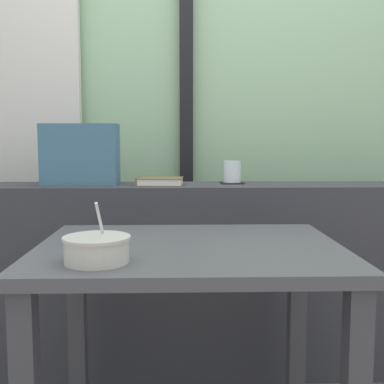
{
  "coord_description": "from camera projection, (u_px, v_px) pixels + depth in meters",
  "views": [
    {
      "loc": [
        -0.1,
        -1.55,
        1.03
      ],
      "look_at": [
        -0.05,
        0.48,
        0.81
      ],
      "focal_mm": 45.68,
      "sensor_mm": 36.0,
      "label": 1
    }
  ],
  "objects": [
    {
      "name": "outdoor_backdrop",
      "position": [
        197.0,
        70.0,
        2.62
      ],
      "size": [
        4.8,
        0.08,
        2.8
      ],
      "primitive_type": "cube",
      "color": "#9EC699",
      "rests_on": "ground"
    },
    {
      "name": "curtain_left_panel",
      "position": [
        26.0,
        96.0,
        2.51
      ],
      "size": [
        0.56,
        0.06,
        2.5
      ],
      "primitive_type": "cube",
      "color": "silver",
      "rests_on": "ground"
    },
    {
      "name": "window_divider_post",
      "position": [
        186.0,
        88.0,
        2.56
      ],
      "size": [
        0.07,
        0.05,
        2.6
      ],
      "primitive_type": "cube",
      "color": "black",
      "rests_on": "ground"
    },
    {
      "name": "dark_console_ledge",
      "position": [
        202.0,
        278.0,
        2.16
      ],
      "size": [
        2.8,
        0.3,
        0.83
      ],
      "primitive_type": "cube",
      "color": "#38383D",
      "rests_on": "ground"
    },
    {
      "name": "breakfast_table",
      "position": [
        190.0,
        285.0,
        1.48
      ],
      "size": [
        0.91,
        0.7,
        0.71
      ],
      "color": "#414145",
      "rests_on": "ground"
    },
    {
      "name": "coaster_square",
      "position": [
        232.0,
        183.0,
        2.16
      ],
      "size": [
        0.1,
        0.1,
        0.0
      ],
      "primitive_type": "cube",
      "color": "black",
      "rests_on": "dark_console_ledge"
    },
    {
      "name": "juice_glass",
      "position": [
        232.0,
        172.0,
        2.16
      ],
      "size": [
        0.08,
        0.08,
        0.1
      ],
      "color": "white",
      "rests_on": "coaster_square"
    },
    {
      "name": "closed_book",
      "position": [
        160.0,
        181.0,
        2.09
      ],
      "size": [
        0.2,
        0.16,
        0.03
      ],
      "color": "brown",
      "rests_on": "dark_console_ledge"
    },
    {
      "name": "throw_pillow",
      "position": [
        80.0,
        154.0,
        2.09
      ],
      "size": [
        0.32,
        0.15,
        0.26
      ],
      "primitive_type": "cube",
      "rotation": [
        0.0,
        0.0,
        -0.02
      ],
      "color": "#426B84",
      "rests_on": "dark_console_ledge"
    },
    {
      "name": "soup_bowl",
      "position": [
        97.0,
        249.0,
        1.25
      ],
      "size": [
        0.17,
        0.17,
        0.16
      ],
      "color": "beige",
      "rests_on": "breakfast_table"
    }
  ]
}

